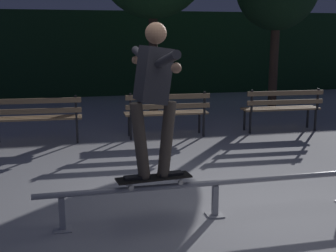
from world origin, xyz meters
TOP-DOWN VIEW (x-y plane):
  - ground_plane at (0.00, 0.00)m, footprint 90.00×90.00m
  - hedge_backdrop at (0.00, 10.39)m, footprint 24.00×1.20m
  - grind_rail at (0.00, -0.20)m, footprint 3.78×0.18m
  - skateboard at (-0.67, -0.20)m, footprint 0.80×0.28m
  - skateboarder at (-0.67, -0.20)m, footprint 0.63×1.40m
  - park_bench_leftmost at (-2.05, 3.61)m, footprint 1.61×0.47m
  - park_bench_left_center at (0.34, 3.61)m, footprint 1.61×0.47m
  - park_bench_right_center at (2.74, 3.61)m, footprint 1.61×0.47m

SIDE VIEW (x-z plane):
  - ground_plane at x=0.00m, z-range 0.00..0.00m
  - grind_rail at x=0.00m, z-range 0.11..0.51m
  - skateboard at x=-0.67m, z-range 0.43..0.52m
  - park_bench_leftmost at x=-2.05m, z-range 0.10..0.98m
  - park_bench_left_center at x=0.34m, z-range 0.10..0.98m
  - park_bench_right_center at x=2.74m, z-range 0.10..0.98m
  - hedge_backdrop at x=0.00m, z-range 0.00..2.69m
  - skateboarder at x=-0.67m, z-range 0.63..2.19m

